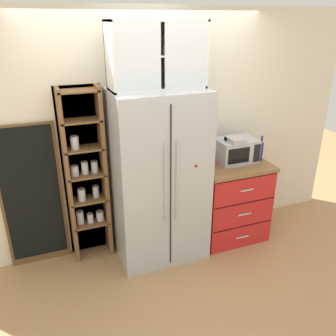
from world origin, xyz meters
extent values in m
plane|color=tan|center=(0.00, 0.00, 0.00)|extent=(10.59, 10.59, 0.00)
cube|color=silver|center=(0.00, 0.40, 1.27)|extent=(4.90, 0.10, 2.55)
cube|color=#B7BABF|center=(0.00, 0.02, 0.91)|extent=(0.93, 0.65, 1.82)
cube|color=black|center=(0.00, -0.31, 0.91)|extent=(0.01, 0.01, 1.67)
cylinder|color=#B7BABF|center=(-0.06, -0.32, 1.00)|extent=(0.02, 0.02, 0.82)
cylinder|color=#B7BABF|center=(0.06, -0.32, 1.00)|extent=(0.02, 0.02, 0.82)
cube|color=#A8161C|center=(0.26, -0.31, 1.13)|extent=(0.02, 0.01, 0.02)
cube|color=brown|center=(-0.71, 0.37, 0.93)|extent=(0.45, 0.04, 1.85)
cube|color=brown|center=(-0.89, 0.24, 0.93)|extent=(0.04, 0.21, 1.85)
cube|color=brown|center=(-0.52, 0.24, 0.93)|extent=(0.04, 0.21, 1.85)
cube|color=brown|center=(-0.71, 0.24, 0.39)|extent=(0.39, 0.21, 0.02)
cylinder|color=silver|center=(-0.81, 0.26, 0.47)|extent=(0.08, 0.08, 0.14)
cylinder|color=brown|center=(-0.81, 0.26, 0.45)|extent=(0.07, 0.07, 0.09)
cylinder|color=#B2B2B7|center=(-0.81, 0.26, 0.55)|extent=(0.07, 0.07, 0.01)
cylinder|color=silver|center=(-0.71, 0.23, 0.45)|extent=(0.06, 0.06, 0.10)
cylinder|color=white|center=(-0.71, 0.23, 0.44)|extent=(0.05, 0.05, 0.07)
cylinder|color=#B2B2B7|center=(-0.71, 0.23, 0.51)|extent=(0.06, 0.06, 0.01)
cylinder|color=silver|center=(-0.60, 0.24, 0.45)|extent=(0.08, 0.08, 0.10)
cylinder|color=#E0C67F|center=(-0.60, 0.24, 0.44)|extent=(0.07, 0.07, 0.07)
cylinder|color=#B2B2B7|center=(-0.60, 0.24, 0.51)|extent=(0.08, 0.08, 0.01)
cube|color=brown|center=(-0.71, 0.24, 0.68)|extent=(0.39, 0.21, 0.02)
cylinder|color=silver|center=(-0.77, 0.23, 0.75)|extent=(0.08, 0.08, 0.12)
cylinder|color=white|center=(-0.77, 0.23, 0.73)|extent=(0.07, 0.07, 0.08)
cylinder|color=#B2B2B7|center=(-0.77, 0.23, 0.81)|extent=(0.08, 0.08, 0.01)
cylinder|color=silver|center=(-0.62, 0.25, 0.74)|extent=(0.07, 0.07, 0.12)
cylinder|color=#CCB78C|center=(-0.62, 0.25, 0.73)|extent=(0.06, 0.06, 0.08)
cylinder|color=#B2B2B7|center=(-0.62, 0.25, 0.81)|extent=(0.06, 0.06, 0.01)
cube|color=brown|center=(-0.71, 0.24, 0.96)|extent=(0.39, 0.21, 0.02)
cylinder|color=silver|center=(-0.82, 0.24, 1.02)|extent=(0.08, 0.08, 0.09)
cylinder|color=beige|center=(-0.82, 0.24, 1.00)|extent=(0.07, 0.07, 0.06)
cylinder|color=#B2B2B7|center=(-0.82, 0.24, 1.07)|extent=(0.08, 0.08, 0.01)
cylinder|color=silver|center=(-0.71, 0.25, 1.03)|extent=(0.07, 0.07, 0.12)
cylinder|color=#382316|center=(-0.71, 0.25, 1.01)|extent=(0.06, 0.06, 0.08)
cylinder|color=#B2B2B7|center=(-0.71, 0.25, 1.10)|extent=(0.07, 0.07, 0.01)
cylinder|color=silver|center=(-0.61, 0.25, 1.03)|extent=(0.07, 0.07, 0.11)
cylinder|color=#2D2D2D|center=(-0.61, 0.25, 1.01)|extent=(0.06, 0.06, 0.08)
cylinder|color=#B2B2B7|center=(-0.61, 0.25, 1.09)|extent=(0.07, 0.07, 0.01)
cube|color=brown|center=(-0.71, 0.24, 1.24)|extent=(0.39, 0.21, 0.02)
cylinder|color=silver|center=(-0.79, 0.23, 1.31)|extent=(0.08, 0.08, 0.12)
cylinder|color=#B77A38|center=(-0.79, 0.23, 1.30)|extent=(0.07, 0.07, 0.08)
cylinder|color=#B2B2B7|center=(-0.79, 0.23, 1.38)|extent=(0.08, 0.08, 0.01)
cube|color=brown|center=(-0.71, 0.24, 1.53)|extent=(0.39, 0.21, 0.02)
cube|color=brown|center=(-0.71, 0.24, 1.81)|extent=(0.39, 0.21, 0.02)
cube|color=red|center=(0.89, 0.04, 0.45)|extent=(0.77, 0.62, 0.89)
cube|color=olive|center=(0.89, 0.04, 0.91)|extent=(0.80, 0.65, 0.04)
cube|color=black|center=(0.89, -0.27, 0.28)|extent=(0.75, 0.00, 0.01)
cube|color=silver|center=(0.89, -0.28, 0.15)|extent=(0.16, 0.01, 0.01)
cube|color=black|center=(0.89, -0.27, 0.58)|extent=(0.75, 0.00, 0.01)
cube|color=silver|center=(0.89, -0.28, 0.45)|extent=(0.16, 0.01, 0.01)
cube|color=black|center=(0.89, -0.27, 0.88)|extent=(0.75, 0.00, 0.01)
cube|color=silver|center=(0.89, -0.28, 0.74)|extent=(0.16, 0.01, 0.01)
cube|color=#B7BABF|center=(0.94, 0.09, 1.06)|extent=(0.44, 0.32, 0.26)
cube|color=black|center=(0.88, -0.07, 1.06)|extent=(0.26, 0.01, 0.17)
cube|color=black|center=(1.11, -0.07, 1.06)|extent=(0.08, 0.01, 0.20)
cube|color=#B7B7BC|center=(0.89, 0.02, 0.95)|extent=(0.17, 0.20, 0.03)
cube|color=#B7B7BC|center=(0.89, 0.09, 1.08)|extent=(0.17, 0.06, 0.30)
cube|color=#B7B7BC|center=(0.89, 0.02, 1.21)|extent=(0.17, 0.20, 0.06)
cylinder|color=black|center=(0.89, 0.01, 1.02)|extent=(0.11, 0.11, 0.12)
cylinder|color=red|center=(0.62, 0.09, 0.97)|extent=(0.07, 0.07, 0.09)
torus|color=red|center=(0.67, 0.09, 0.98)|extent=(0.05, 0.01, 0.05)
cylinder|color=navy|center=(1.23, 0.02, 1.03)|extent=(0.06, 0.06, 0.20)
cone|color=navy|center=(1.23, 0.02, 1.14)|extent=(0.06, 0.06, 0.04)
cylinder|color=navy|center=(1.23, 0.02, 1.17)|extent=(0.02, 0.02, 0.07)
cylinder|color=black|center=(1.23, 0.02, 1.21)|extent=(0.02, 0.02, 0.01)
cube|color=silver|center=(0.00, 0.19, 2.12)|extent=(0.89, 0.02, 0.60)
cube|color=silver|center=(0.00, 0.04, 2.41)|extent=(0.89, 0.32, 0.02)
cube|color=silver|center=(0.00, 0.04, 1.83)|extent=(0.89, 0.32, 0.02)
cube|color=silver|center=(-0.43, 0.04, 2.12)|extent=(0.02, 0.32, 0.60)
cube|color=silver|center=(0.43, 0.04, 2.12)|extent=(0.02, 0.32, 0.60)
cube|color=silver|center=(0.00, 0.04, 2.12)|extent=(0.86, 0.30, 0.02)
cube|color=silver|center=(-0.22, -0.11, 2.12)|extent=(0.41, 0.01, 0.56)
cube|color=silver|center=(0.22, -0.11, 2.12)|extent=(0.41, 0.01, 0.56)
cylinder|color=silver|center=(-0.31, 0.04, 1.84)|extent=(0.05, 0.05, 0.00)
cylinder|color=silver|center=(-0.31, 0.04, 1.87)|extent=(0.01, 0.01, 0.07)
cone|color=silver|center=(-0.31, 0.04, 1.93)|extent=(0.06, 0.06, 0.05)
cylinder|color=silver|center=(0.31, 0.04, 1.84)|extent=(0.05, 0.05, 0.00)
cylinder|color=silver|center=(0.31, 0.04, 1.87)|extent=(0.01, 0.01, 0.07)
cone|color=silver|center=(0.31, 0.04, 1.93)|extent=(0.06, 0.06, 0.05)
cylinder|color=white|center=(-0.27, 0.04, 2.16)|extent=(0.06, 0.06, 0.07)
cylinder|color=white|center=(-0.09, 0.04, 2.16)|extent=(0.06, 0.06, 0.07)
cylinder|color=white|center=(0.09, 0.04, 2.16)|extent=(0.06, 0.06, 0.07)
cylinder|color=white|center=(0.27, 0.04, 2.16)|extent=(0.06, 0.06, 0.07)
cube|color=brown|center=(-1.25, 0.33, 0.76)|extent=(0.60, 0.04, 1.53)
cube|color=black|center=(-1.25, 0.31, 0.79)|extent=(0.54, 0.01, 1.43)
camera|label=1|loc=(-1.09, -3.07, 2.42)|focal=37.35mm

